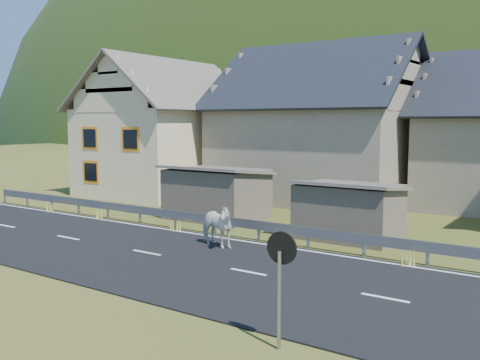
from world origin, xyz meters
The scene contains 11 objects.
ground centered at (0.00, 0.00, 0.00)m, with size 160.00×160.00×0.00m, color #2C3C13.
road centered at (0.00, 0.00, 0.02)m, with size 60.00×7.00×0.04m, color black.
lane_markings centered at (0.00, 0.00, 0.04)m, with size 60.00×6.60×0.01m, color silver.
guardrail centered at (0.00, 3.68, 0.56)m, with size 28.10×0.09×0.75m.
shed_left centered at (-2.00, 6.50, 1.10)m, with size 4.30×3.30×2.40m, color #6C6051.
shed_right centered at (4.50, 6.00, 1.00)m, with size 3.80×2.90×2.20m, color #6C6051.
house_cream centered at (-10.00, 12.00, 4.36)m, with size 7.80×9.80×8.30m.
house_stone_a centered at (-1.00, 15.00, 4.63)m, with size 10.80×9.80×8.90m.
conifer_patch centered at (-55.00, 110.00, 6.00)m, with size 76.00×50.00×28.00m, color black.
horse centered at (1.31, 1.98, 0.79)m, with size 1.79×0.81×1.51m, color silver.
traffic_mirror centered at (7.31, -3.87, 1.66)m, with size 0.63×0.17×2.27m.
Camera 1 is at (12.22, -12.40, 4.31)m, focal length 40.00 mm.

